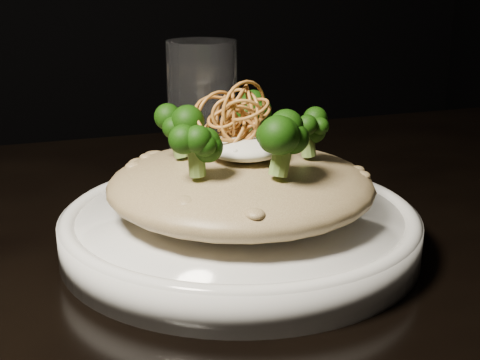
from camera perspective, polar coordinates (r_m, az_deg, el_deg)
name	(u,v)px	position (r m, az deg, el deg)	size (l,w,h in m)	color
table	(270,343)	(0.56, 2.55, -13.70)	(1.10, 0.80, 0.75)	black
plate	(240,230)	(0.52, 0.00, -4.31)	(0.27, 0.27, 0.03)	white
risotto	(241,185)	(0.51, 0.07, -0.44)	(0.20, 0.20, 0.04)	brown
broccoli	(245,129)	(0.49, 0.39, 4.37)	(0.12, 0.12, 0.04)	black
cheese	(245,147)	(0.49, 0.45, 2.82)	(0.06, 0.06, 0.02)	silver
shallots	(237,114)	(0.50, -0.24, 5.66)	(0.05, 0.05, 0.03)	brown
drinking_glass	(202,103)	(0.73, -3.24, 6.60)	(0.08, 0.08, 0.13)	white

